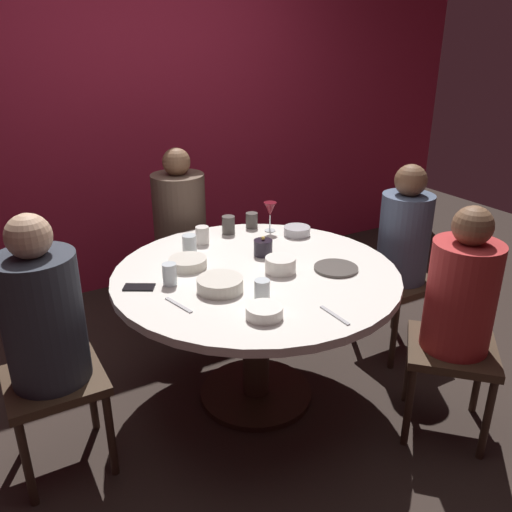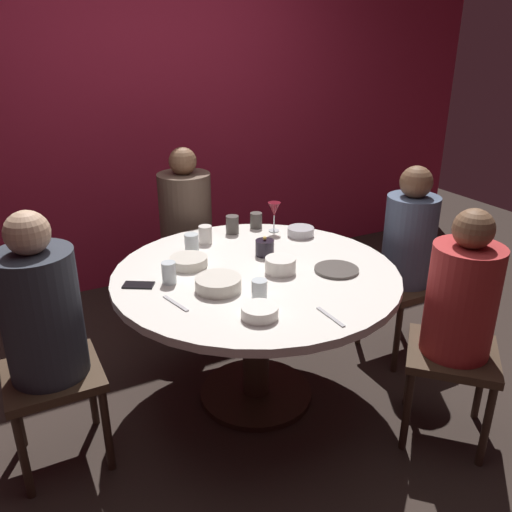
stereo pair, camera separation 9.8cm
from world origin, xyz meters
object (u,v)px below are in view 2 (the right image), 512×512
at_px(cup_by_left_diner, 205,234).
at_px(cup_by_right_diner, 256,220).
at_px(bowl_sauce_side, 280,265).
at_px(cup_near_candle, 232,225).
at_px(candle_holder, 265,248).
at_px(bowl_small_white, 260,312).
at_px(bowl_serving_large, 301,232).
at_px(cup_far_edge, 169,273).
at_px(seated_diner_back, 186,217).
at_px(seated_diner_left, 42,318).
at_px(wine_glass, 274,210).
at_px(seated_diner_right, 409,243).
at_px(dining_table, 256,297).
at_px(cup_beside_wine, 192,243).
at_px(dinner_plate, 336,270).
at_px(bowl_rice_portion, 218,284).
at_px(cup_center_front, 259,289).
at_px(cell_phone, 139,285).
at_px(seated_diner_front_right, 461,304).
at_px(bowl_salad_center, 189,262).

distance_m(cup_by_left_diner, cup_by_right_diner, 0.38).
distance_m(bowl_sauce_side, cup_near_candle, 0.61).
bearing_deg(candle_holder, bowl_small_white, -119.95).
bearing_deg(bowl_serving_large, cup_far_edge, -163.78).
bearing_deg(seated_diner_back, seated_diner_left, -45.00).
bearing_deg(cup_far_edge, wine_glass, 26.71).
relative_size(seated_diner_right, bowl_sauce_side, 7.69).
distance_m(dining_table, seated_diner_left, 1.00).
xyz_separation_m(cup_near_candle, cup_beside_wine, (-0.32, -0.17, -0.00)).
height_order(seated_diner_left, wine_glass, seated_diner_left).
distance_m(wine_glass, dinner_plate, 0.65).
height_order(bowl_sauce_side, cup_beside_wine, cup_beside_wine).
distance_m(dining_table, bowl_rice_portion, 0.32).
bearing_deg(cup_by_left_diner, bowl_serving_large, -15.60).
height_order(cup_center_front, cup_beside_wine, cup_beside_wine).
height_order(wine_glass, cell_phone, wine_glass).
bearing_deg(dining_table, bowl_small_white, -115.44).
bearing_deg(seated_diner_front_right, cell_phone, 12.80).
bearing_deg(cup_near_candle, seated_diner_left, -154.08).
bearing_deg(bowl_sauce_side, bowl_serving_large, 47.38).
xyz_separation_m(seated_diner_left, bowl_rice_portion, (0.74, -0.10, 0.04)).
relative_size(cell_phone, cup_beside_wine, 1.37).
distance_m(seated_diner_back, cup_beside_wine, 0.65).
bearing_deg(cup_center_front, cup_far_edge, 132.68).
height_order(cell_phone, cup_beside_wine, cup_beside_wine).
distance_m(wine_glass, bowl_small_white, 1.04).
xyz_separation_m(bowl_serving_large, cup_far_edge, (-0.88, -0.25, 0.03)).
height_order(bowl_sauce_side, cup_by_right_diner, cup_by_right_diner).
bearing_deg(dining_table, seated_diner_front_right, -45.00).
bearing_deg(bowl_serving_large, candle_holder, -153.16).
distance_m(bowl_serving_large, cup_beside_wine, 0.65).
xyz_separation_m(seated_diner_right, bowl_salad_center, (-1.26, 0.21, 0.05)).
relative_size(seated_diner_back, cup_near_candle, 11.28).
distance_m(seated_diner_right, bowl_sauce_side, 0.89).
bearing_deg(cup_beside_wine, cup_near_candle, 28.32).
distance_m(cup_near_candle, cup_far_edge, 0.72).
bearing_deg(seated_diner_back, seated_diner_right, 44.84).
xyz_separation_m(bowl_small_white, cup_center_front, (0.08, 0.15, 0.02)).
bearing_deg(seated_diner_back, cup_by_left_diner, -8.03).
distance_m(bowl_serving_large, cup_near_candle, 0.40).
height_order(cup_by_right_diner, cup_beside_wine, cup_beside_wine).
bearing_deg(seated_diner_back, bowl_rice_portion, -12.68).
height_order(cell_phone, cup_by_left_diner, cup_by_left_diner).
bearing_deg(dinner_plate, cup_far_edge, 162.24).
height_order(seated_diner_front_right, bowl_serving_large, seated_diner_front_right).
bearing_deg(cup_by_left_diner, bowl_salad_center, -127.09).
relative_size(seated_diner_left, cup_by_right_diner, 12.96).
relative_size(bowl_serving_large, cup_by_right_diner, 1.65).
bearing_deg(dining_table, cup_by_right_diner, 62.62).
bearing_deg(cup_center_front, cell_phone, 140.52).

